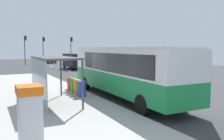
{
  "coord_description": "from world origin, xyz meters",
  "views": [
    {
      "loc": [
        -9.18,
        -11.34,
        3.15
      ],
      "look_at": [
        -1.0,
        4.12,
        1.5
      ],
      "focal_mm": 37.43,
      "sensor_mm": 36.0,
      "label": 1
    }
  ],
  "objects_px": {
    "recycling_bin_blue": "(82,89)",
    "traffic_light_far_side": "(25,46)",
    "recycling_bin_green": "(74,85)",
    "recycling_bin_red": "(71,84)",
    "bus": "(124,69)",
    "sedan_near": "(50,59)",
    "ticket_machine": "(30,119)",
    "traffic_light_near_side": "(71,46)",
    "white_van": "(74,60)",
    "bus_shelter": "(49,68)",
    "traffic_light_median": "(44,46)",
    "recycling_bin_orange": "(78,87)"
  },
  "relations": [
    {
      "from": "traffic_light_median",
      "to": "traffic_light_far_side",
      "type": "bearing_deg",
      "value": -167.13
    },
    {
      "from": "recycling_bin_blue",
      "to": "traffic_light_far_side",
      "type": "bearing_deg",
      "value": 88.07
    },
    {
      "from": "traffic_light_near_side",
      "to": "bus_shelter",
      "type": "height_order",
      "value": "traffic_light_near_side"
    },
    {
      "from": "ticket_machine",
      "to": "bus_shelter",
      "type": "relative_size",
      "value": 0.48
    },
    {
      "from": "recycling_bin_red",
      "to": "bus_shelter",
      "type": "xyz_separation_m",
      "value": [
        -2.21,
        -3.17,
        1.44
      ]
    },
    {
      "from": "bus",
      "to": "recycling_bin_red",
      "type": "height_order",
      "value": "bus"
    },
    {
      "from": "recycling_bin_red",
      "to": "bus",
      "type": "bearing_deg",
      "value": -50.53
    },
    {
      "from": "recycling_bin_blue",
      "to": "traffic_light_median",
      "type": "bearing_deg",
      "value": 82.15
    },
    {
      "from": "recycling_bin_orange",
      "to": "bus_shelter",
      "type": "distance_m",
      "value": 3.18
    },
    {
      "from": "bus",
      "to": "sedan_near",
      "type": "relative_size",
      "value": 2.47
    },
    {
      "from": "recycling_bin_red",
      "to": "traffic_light_near_side",
      "type": "bearing_deg",
      "value": 71.88
    },
    {
      "from": "recycling_bin_blue",
      "to": "traffic_light_median",
      "type": "height_order",
      "value": "traffic_light_median"
    },
    {
      "from": "recycling_bin_blue",
      "to": "recycling_bin_red",
      "type": "xyz_separation_m",
      "value": [
        0.0,
        2.1,
        0.0
      ]
    },
    {
      "from": "traffic_light_median",
      "to": "ticket_machine",
      "type": "bearing_deg",
      "value": -102.16
    },
    {
      "from": "recycling_bin_green",
      "to": "recycling_bin_orange",
      "type": "bearing_deg",
      "value": -90.0
    },
    {
      "from": "ticket_machine",
      "to": "recycling_bin_green",
      "type": "relative_size",
      "value": 2.04
    },
    {
      "from": "recycling_bin_red",
      "to": "recycling_bin_orange",
      "type": "bearing_deg",
      "value": -90.0
    },
    {
      "from": "traffic_light_median",
      "to": "bus",
      "type": "bearing_deg",
      "value": -93.52
    },
    {
      "from": "white_van",
      "to": "traffic_light_median",
      "type": "xyz_separation_m",
      "value": [
        -1.8,
        12.8,
        2.19
      ]
    },
    {
      "from": "recycling_bin_orange",
      "to": "traffic_light_far_side",
      "type": "height_order",
      "value": "traffic_light_far_side"
    },
    {
      "from": "recycling_bin_blue",
      "to": "recycling_bin_orange",
      "type": "height_order",
      "value": "same"
    },
    {
      "from": "traffic_light_median",
      "to": "recycling_bin_red",
      "type": "bearing_deg",
      "value": -98.37
    },
    {
      "from": "recycling_bin_green",
      "to": "bus_shelter",
      "type": "distance_m",
      "value": 3.62
    },
    {
      "from": "ticket_machine",
      "to": "traffic_light_near_side",
      "type": "height_order",
      "value": "traffic_light_near_side"
    },
    {
      "from": "bus",
      "to": "recycling_bin_green",
      "type": "height_order",
      "value": "bus"
    },
    {
      "from": "recycling_bin_blue",
      "to": "traffic_light_far_side",
      "type": "relative_size",
      "value": 0.17
    },
    {
      "from": "recycling_bin_green",
      "to": "bus_shelter",
      "type": "relative_size",
      "value": 0.24
    },
    {
      "from": "traffic_light_far_side",
      "to": "bus_shelter",
      "type": "distance_m",
      "value": 33.79
    },
    {
      "from": "recycling_bin_red",
      "to": "traffic_light_near_side",
      "type": "distance_m",
      "value": 31.3
    },
    {
      "from": "white_van",
      "to": "recycling_bin_blue",
      "type": "xyz_separation_m",
      "value": [
        -6.4,
        -20.53,
        -0.69
      ]
    },
    {
      "from": "white_van",
      "to": "bus_shelter",
      "type": "relative_size",
      "value": 1.31
    },
    {
      "from": "recycling_bin_orange",
      "to": "recycling_bin_green",
      "type": "xyz_separation_m",
      "value": [
        0.0,
        0.7,
        0.0
      ]
    },
    {
      "from": "traffic_light_median",
      "to": "sedan_near",
      "type": "bearing_deg",
      "value": 57.26
    },
    {
      "from": "ticket_machine",
      "to": "traffic_light_median",
      "type": "xyz_separation_m",
      "value": [
        8.63,
        40.04,
        2.36
      ]
    },
    {
      "from": "recycling_bin_blue",
      "to": "traffic_light_near_side",
      "type": "bearing_deg",
      "value": 73.01
    },
    {
      "from": "recycling_bin_red",
      "to": "traffic_light_near_side",
      "type": "height_order",
      "value": "traffic_light_near_side"
    },
    {
      "from": "ticket_machine",
      "to": "sedan_near",
      "type": "bearing_deg",
      "value": 76.24
    },
    {
      "from": "bus",
      "to": "sedan_near",
      "type": "bearing_deg",
      "value": 83.85
    },
    {
      "from": "bus_shelter",
      "to": "recycling_bin_green",
      "type": "bearing_deg",
      "value": 48.15
    },
    {
      "from": "recycling_bin_orange",
      "to": "recycling_bin_red",
      "type": "bearing_deg",
      "value": 90.0
    },
    {
      "from": "recycling_bin_green",
      "to": "traffic_light_far_side",
      "type": "distance_m",
      "value": 31.28
    },
    {
      "from": "ticket_machine",
      "to": "recycling_bin_orange",
      "type": "xyz_separation_m",
      "value": [
        4.03,
        7.41,
        -0.52
      ]
    },
    {
      "from": "bus",
      "to": "sedan_near",
      "type": "height_order",
      "value": "bus"
    },
    {
      "from": "traffic_light_near_side",
      "to": "sedan_near",
      "type": "bearing_deg",
      "value": 125.06
    },
    {
      "from": "white_van",
      "to": "recycling_bin_red",
      "type": "distance_m",
      "value": 19.52
    },
    {
      "from": "recycling_bin_green",
      "to": "recycling_bin_red",
      "type": "distance_m",
      "value": 0.7
    },
    {
      "from": "recycling_bin_blue",
      "to": "recycling_bin_orange",
      "type": "relative_size",
      "value": 1.0
    },
    {
      "from": "recycling_bin_green",
      "to": "traffic_light_median",
      "type": "xyz_separation_m",
      "value": [
        4.6,
        31.92,
        2.88
      ]
    },
    {
      "from": "ticket_machine",
      "to": "recycling_bin_blue",
      "type": "xyz_separation_m",
      "value": [
        4.03,
        6.71,
        -0.52
      ]
    },
    {
      "from": "sedan_near",
      "to": "traffic_light_near_side",
      "type": "relative_size",
      "value": 0.84
    }
  ]
}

